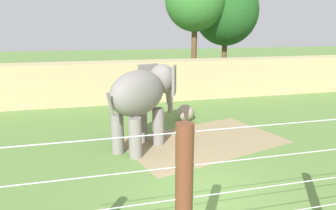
# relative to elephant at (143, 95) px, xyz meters

# --- Properties ---
(ground_plane) EXTENTS (120.00, 120.00, 0.00)m
(ground_plane) POSITION_rel_elephant_xyz_m (1.06, -4.11, -2.04)
(ground_plane) COLOR #5B7F3D
(dirt_patch) EXTENTS (7.11, 5.44, 0.01)m
(dirt_patch) POSITION_rel_elephant_xyz_m (2.47, -0.11, -2.04)
(dirt_patch) COLOR #937F5B
(dirt_patch) RESTS_ON ground
(embankment_wall) EXTENTS (36.00, 1.80, 2.50)m
(embankment_wall) POSITION_rel_elephant_xyz_m (1.06, 7.75, -0.79)
(embankment_wall) COLOR tan
(embankment_wall) RESTS_ON ground
(elephant) EXTENTS (3.47, 3.46, 3.08)m
(elephant) POSITION_rel_elephant_xyz_m (0.00, 0.00, 0.00)
(elephant) COLOR gray
(elephant) RESTS_ON ground
(enrichment_ball) EXTENTS (0.83, 0.83, 0.83)m
(enrichment_ball) POSITION_rel_elephant_xyz_m (2.56, 2.73, -1.62)
(enrichment_ball) COLOR gray
(enrichment_ball) RESTS_ON ground
(tree_far_left) EXTENTS (5.30, 5.30, 8.63)m
(tree_far_left) POSITION_rel_elephant_xyz_m (9.24, 13.08, 3.79)
(tree_far_left) COLOR brown
(tree_far_left) RESTS_ON ground
(tree_left_of_centre) EXTENTS (4.61, 4.61, 9.07)m
(tree_left_of_centre) POSITION_rel_elephant_xyz_m (6.12, 11.95, 4.57)
(tree_left_of_centre) COLOR brown
(tree_left_of_centre) RESTS_ON ground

